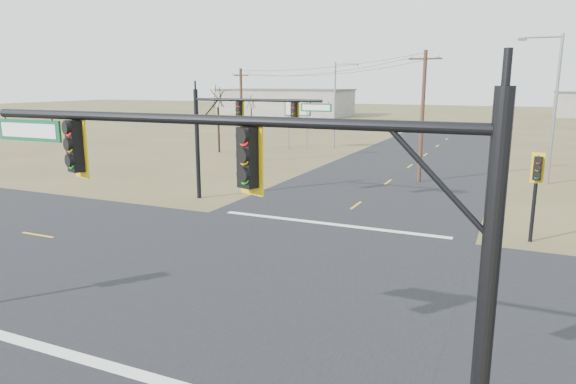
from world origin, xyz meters
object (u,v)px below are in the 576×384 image
object	(u,v)px
mast_arm_far	(241,122)
utility_pole_far	(241,114)
highway_sign	(298,114)
streetlight_a	(552,102)
bare_tree_a	(218,96)
bare_tree_b	(251,102)
pedestal_signal_ne	(537,177)
streetlight_c	(337,101)
mast_arm_near	(263,197)
utility_pole_near	(422,115)

from	to	relation	value
mast_arm_far	utility_pole_far	distance (m)	16.04
mast_arm_far	highway_sign	distance (m)	25.92
streetlight_a	bare_tree_a	xyz separation A→B (m)	(-30.35, 5.24, -0.05)
bare_tree_a	bare_tree_b	bearing A→B (deg)	105.76
pedestal_signal_ne	streetlight_c	xyz separation A→B (m)	(-19.15, 28.66, 2.17)
streetlight_c	bare_tree_a	bearing A→B (deg)	-128.29
highway_sign	streetlight_c	distance (m)	4.45
mast_arm_near	utility_pole_near	xyz separation A→B (m)	(-2.41, 29.76, -0.27)
mast_arm_near	utility_pole_far	xyz separation A→B (m)	(-18.78, 32.69, -0.75)
utility_pole_far	mast_arm_far	bearing A→B (deg)	-60.87
utility_pole_far	streetlight_c	distance (m)	13.80
streetlight_c	bare_tree_b	distance (m)	16.20
mast_arm_far	pedestal_signal_ne	size ratio (longest dim) A/B	2.15
pedestal_signal_ne	utility_pole_near	distance (m)	14.74
utility_pole_far	streetlight_c	world-z (taller)	streetlight_c
mast_arm_far	bare_tree_a	xyz separation A→B (m)	(-13.50, 19.26, 0.90)
utility_pole_far	streetlight_a	world-z (taller)	streetlight_a
pedestal_signal_ne	streetlight_a	xyz separation A→B (m)	(1.04, 15.64, 2.78)
highway_sign	streetlight_a	size ratio (longest dim) A/B	0.52
utility_pole_near	highway_sign	distance (m)	20.87
utility_pole_near	utility_pole_far	world-z (taller)	utility_pole_near
streetlight_a	bare_tree_b	distance (m)	40.18
streetlight_a	mast_arm_far	bearing A→B (deg)	-159.49
streetlight_a	bare_tree_b	xyz separation A→B (m)	(-34.62, 20.36, -1.13)
utility_pole_near	bare_tree_b	xyz separation A→B (m)	(-26.32, 23.31, -0.17)
utility_pole_far	streetlight_c	bearing A→B (deg)	71.09
pedestal_signal_ne	utility_pole_far	xyz separation A→B (m)	(-23.62, 15.63, 1.34)
utility_pole_near	utility_pole_far	distance (m)	16.63
mast_arm_near	bare_tree_b	distance (m)	60.35
bare_tree_b	mast_arm_far	bearing A→B (deg)	-62.67
pedestal_signal_ne	utility_pole_far	size ratio (longest dim) A/B	0.49
mast_arm_far	bare_tree_a	distance (m)	23.53
highway_sign	bare_tree_b	size ratio (longest dim) A/B	0.92
streetlight_a	bare_tree_a	bearing A→B (deg)	150.96
pedestal_signal_ne	bare_tree_b	size ratio (longest dim) A/B	0.70
utility_pole_near	bare_tree_b	world-z (taller)	utility_pole_near
mast_arm_near	utility_pole_near	bearing A→B (deg)	114.11
mast_arm_near	mast_arm_far	bearing A→B (deg)	139.90
streetlight_c	streetlight_a	bearing A→B (deg)	-18.55
utility_pole_near	streetlight_a	distance (m)	8.85
pedestal_signal_ne	streetlight_a	distance (m)	15.92
mast_arm_far	utility_pole_far	size ratio (longest dim) A/B	1.06
utility_pole_far	bare_tree_a	world-z (taller)	utility_pole_far
mast_arm_near	pedestal_signal_ne	bearing A→B (deg)	93.63
utility_pole_far	streetlight_c	size ratio (longest dim) A/B	0.90
mast_arm_far	utility_pole_far	world-z (taller)	utility_pole_far
utility_pole_near	bare_tree_b	bearing A→B (deg)	138.48
mast_arm_near	mast_arm_far	xyz separation A→B (m)	(-10.97, 18.68, -0.26)
bare_tree_b	utility_pole_far	bearing A→B (deg)	-63.95
highway_sign	streetlight_a	world-z (taller)	streetlight_a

